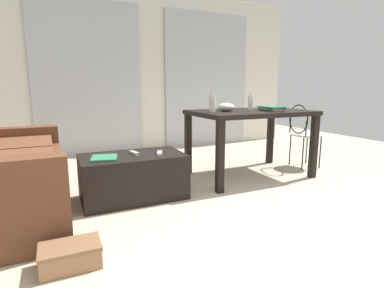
{
  "coord_description": "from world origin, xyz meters",
  "views": [
    {
      "loc": [
        -1.55,
        -1.42,
        1.05
      ],
      "look_at": [
        -0.18,
        1.55,
        0.43
      ],
      "focal_mm": 28.18,
      "sensor_mm": 36.0,
      "label": 1
    }
  ],
  "objects_px": {
    "wire_chair": "(302,129)",
    "book_stack": "(271,109)",
    "shoebox": "(71,256)",
    "couch": "(2,177)",
    "tv_remote_on_table": "(281,108)",
    "bowl": "(226,107)",
    "bottle_near": "(251,102)",
    "bottle_far": "(212,103)",
    "craft_table": "(250,119)",
    "scissors": "(266,108)",
    "coffee_table": "(133,176)",
    "tv_remote_primary": "(160,153)",
    "tv_remote_secondary": "(134,153)",
    "magazine": "(104,158)"
  },
  "relations": [
    {
      "from": "wire_chair",
      "to": "book_stack",
      "type": "height_order",
      "value": "book_stack"
    },
    {
      "from": "shoebox",
      "to": "wire_chair",
      "type": "bearing_deg",
      "value": 21.84
    },
    {
      "from": "couch",
      "to": "wire_chair",
      "type": "xyz_separation_m",
      "value": [
        3.38,
        0.11,
        0.19
      ]
    },
    {
      "from": "couch",
      "to": "tv_remote_on_table",
      "type": "xyz_separation_m",
      "value": [
        2.98,
        0.08,
        0.48
      ]
    },
    {
      "from": "wire_chair",
      "to": "bowl",
      "type": "xyz_separation_m",
      "value": [
        -1.18,
        -0.01,
        0.32
      ]
    },
    {
      "from": "tv_remote_on_table",
      "to": "wire_chair",
      "type": "bearing_deg",
      "value": 21.16
    },
    {
      "from": "bottle_near",
      "to": "bottle_far",
      "type": "relative_size",
      "value": 0.9
    },
    {
      "from": "wire_chair",
      "to": "bottle_near",
      "type": "xyz_separation_m",
      "value": [
        -0.81,
        0.03,
        0.36
      ]
    },
    {
      "from": "book_stack",
      "to": "craft_table",
      "type": "bearing_deg",
      "value": 136.77
    },
    {
      "from": "couch",
      "to": "bottle_far",
      "type": "relative_size",
      "value": 7.67
    },
    {
      "from": "shoebox",
      "to": "craft_table",
      "type": "bearing_deg",
      "value": 28.79
    },
    {
      "from": "couch",
      "to": "tv_remote_on_table",
      "type": "distance_m",
      "value": 3.02
    },
    {
      "from": "couch",
      "to": "bowl",
      "type": "height_order",
      "value": "bowl"
    },
    {
      "from": "scissors",
      "to": "bottle_far",
      "type": "bearing_deg",
      "value": -163.19
    },
    {
      "from": "wire_chair",
      "to": "book_stack",
      "type": "distance_m",
      "value": 0.77
    },
    {
      "from": "coffee_table",
      "to": "bottle_far",
      "type": "height_order",
      "value": "bottle_far"
    },
    {
      "from": "coffee_table",
      "to": "tv_remote_primary",
      "type": "xyz_separation_m",
      "value": [
        0.24,
        -0.1,
        0.22
      ]
    },
    {
      "from": "wire_chair",
      "to": "tv_remote_secondary",
      "type": "xyz_separation_m",
      "value": [
        -2.29,
        -0.19,
        -0.08
      ]
    },
    {
      "from": "coffee_table",
      "to": "magazine",
      "type": "height_order",
      "value": "magazine"
    },
    {
      "from": "book_stack",
      "to": "tv_remote_primary",
      "type": "xyz_separation_m",
      "value": [
        -1.38,
        -0.1,
        -0.38
      ]
    },
    {
      "from": "bottle_near",
      "to": "tv_remote_on_table",
      "type": "relative_size",
      "value": 1.28
    },
    {
      "from": "tv_remote_secondary",
      "to": "shoebox",
      "type": "bearing_deg",
      "value": -134.63
    },
    {
      "from": "book_stack",
      "to": "tv_remote_on_table",
      "type": "distance_m",
      "value": 0.32
    },
    {
      "from": "couch",
      "to": "bottle_far",
      "type": "bearing_deg",
      "value": 2.79
    },
    {
      "from": "shoebox",
      "to": "bowl",
      "type": "bearing_deg",
      "value": 33.5
    },
    {
      "from": "coffee_table",
      "to": "tv_remote_secondary",
      "type": "distance_m",
      "value": 0.23
    },
    {
      "from": "couch",
      "to": "wire_chair",
      "type": "relative_size",
      "value": 2.18
    },
    {
      "from": "bowl",
      "to": "scissors",
      "type": "bearing_deg",
      "value": 20.42
    },
    {
      "from": "bottle_near",
      "to": "couch",
      "type": "bearing_deg",
      "value": -176.83
    },
    {
      "from": "couch",
      "to": "shoebox",
      "type": "height_order",
      "value": "couch"
    },
    {
      "from": "bottle_near",
      "to": "bottle_far",
      "type": "bearing_deg",
      "value": -175.41
    },
    {
      "from": "tv_remote_primary",
      "to": "tv_remote_secondary",
      "type": "height_order",
      "value": "same"
    },
    {
      "from": "tv_remote_secondary",
      "to": "craft_table",
      "type": "bearing_deg",
      "value": -5.7
    },
    {
      "from": "tv_remote_primary",
      "to": "magazine",
      "type": "xyz_separation_m",
      "value": [
        -0.5,
        0.04,
        -0.0
      ]
    },
    {
      "from": "coffee_table",
      "to": "bottle_far",
      "type": "relative_size",
      "value": 4.03
    },
    {
      "from": "scissors",
      "to": "magazine",
      "type": "bearing_deg",
      "value": -166.24
    },
    {
      "from": "tv_remote_on_table",
      "to": "magazine",
      "type": "distance_m",
      "value": 2.21
    },
    {
      "from": "wire_chair",
      "to": "tv_remote_on_table",
      "type": "relative_size",
      "value": 4.97
    },
    {
      "from": "craft_table",
      "to": "bowl",
      "type": "distance_m",
      "value": 0.35
    },
    {
      "from": "magazine",
      "to": "coffee_table",
      "type": "bearing_deg",
      "value": 24.59
    },
    {
      "from": "coffee_table",
      "to": "bowl",
      "type": "relative_size",
      "value": 5.04
    },
    {
      "from": "bottle_far",
      "to": "shoebox",
      "type": "xyz_separation_m",
      "value": [
        -1.57,
        -1.16,
        -0.81
      ]
    },
    {
      "from": "bottle_near",
      "to": "tv_remote_primary",
      "type": "distance_m",
      "value": 1.37
    },
    {
      "from": "bowl",
      "to": "tv_remote_primary",
      "type": "height_order",
      "value": "bowl"
    },
    {
      "from": "scissors",
      "to": "magazine",
      "type": "distance_m",
      "value": 2.28
    },
    {
      "from": "book_stack",
      "to": "scissors",
      "type": "distance_m",
      "value": 0.56
    },
    {
      "from": "bowl",
      "to": "scissors",
      "type": "relative_size",
      "value": 1.91
    },
    {
      "from": "wire_chair",
      "to": "bottle_far",
      "type": "bearing_deg",
      "value": -179.47
    },
    {
      "from": "bottle_far",
      "to": "shoebox",
      "type": "relative_size",
      "value": 0.69
    },
    {
      "from": "bottle_near",
      "to": "wire_chair",
      "type": "bearing_deg",
      "value": -2.16
    }
  ]
}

